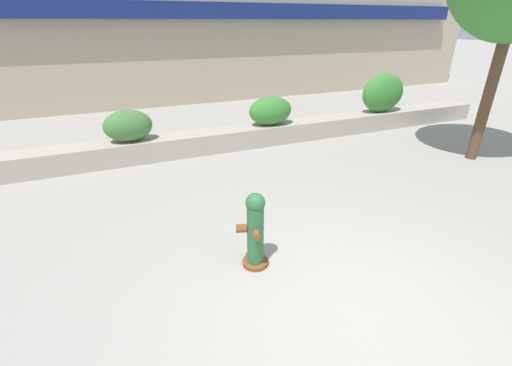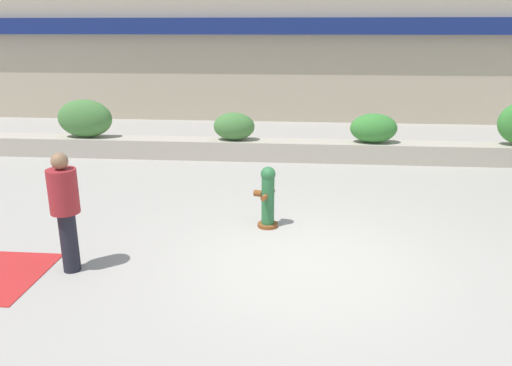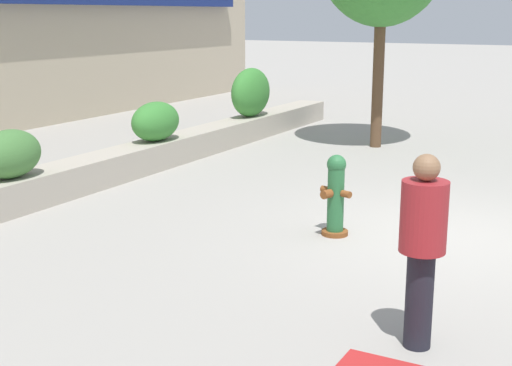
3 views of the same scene
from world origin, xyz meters
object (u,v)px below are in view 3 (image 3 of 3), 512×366
object	(u,v)px
hedge_bush_2	(156,121)
hedge_bush_3	(251,92)
fire_hydrant	(336,194)
pedestrian	(423,240)
hedge_bush_1	(9,154)

from	to	relation	value
hedge_bush_2	hedge_bush_3	distance (m)	3.73
fire_hydrant	hedge_bush_3	bearing A→B (deg)	37.20
hedge_bush_2	pedestrian	size ratio (longest dim) A/B	0.68
hedge_bush_3	fire_hydrant	distance (m)	7.70
hedge_bush_1	hedge_bush_3	xyz separation A→B (m)	(7.30, 0.00, 0.21)
hedge_bush_2	fire_hydrant	distance (m)	5.24
pedestrian	hedge_bush_3	bearing A→B (deg)	36.58
hedge_bush_2	fire_hydrant	xyz separation A→B (m)	(-2.40, -4.65, -0.32)
hedge_bush_2	pedestrian	xyz separation A→B (m)	(-5.07, -6.53, 0.12)
hedge_bush_1	hedge_bush_2	world-z (taller)	hedge_bush_2
hedge_bush_1	pedestrian	distance (m)	6.70
hedge_bush_3	pedestrian	distance (m)	10.95
hedge_bush_2	hedge_bush_1	bearing A→B (deg)	180.00
hedge_bush_2	hedge_bush_3	size ratio (longest dim) A/B	0.83
hedge_bush_2	fire_hydrant	size ratio (longest dim) A/B	1.10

